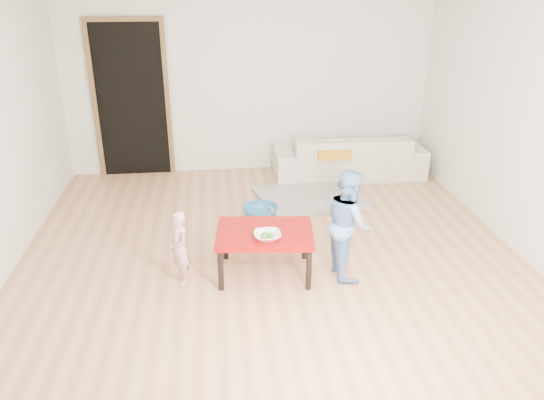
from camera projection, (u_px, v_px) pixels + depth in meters
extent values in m
cube|color=#B9754F|center=(270.00, 250.00, 5.44)|extent=(5.00, 5.00, 0.01)
cube|color=silver|center=(250.00, 78.00, 7.20)|extent=(5.00, 0.02, 2.60)
cube|color=silver|center=(523.00, 120.00, 5.18)|extent=(0.02, 5.00, 2.60)
imported|color=beige|center=(348.00, 155.00, 7.33)|extent=(2.06, 0.83, 0.60)
cube|color=orange|center=(331.00, 151.00, 6.98)|extent=(0.45, 0.40, 0.11)
imported|color=white|center=(267.00, 236.00, 4.71)|extent=(0.24, 0.24, 0.06)
imported|color=#DA6375|center=(179.00, 248.00, 4.76)|extent=(0.26, 0.30, 0.69)
imported|color=#568FC8|center=(348.00, 223.00, 4.84)|extent=(0.43, 0.53, 1.03)
imported|color=teal|center=(260.00, 211.00, 6.17)|extent=(0.40, 0.40, 0.13)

